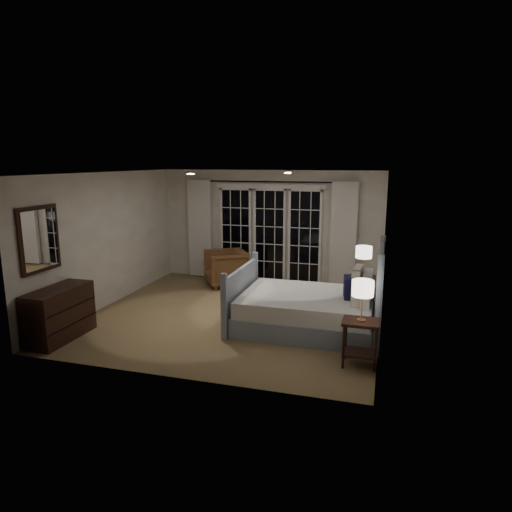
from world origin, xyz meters
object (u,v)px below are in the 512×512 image
(lamp_left, at_px, (363,289))
(armchair, at_px, (226,268))
(nightstand_left, at_px, (360,336))
(dresser, at_px, (59,314))
(nightstand_right, at_px, (362,288))
(bed, at_px, (311,309))
(lamp_right, at_px, (364,253))

(lamp_left, bearing_deg, armchair, 133.10)
(nightstand_left, xyz_separation_m, dresser, (-4.50, -0.32, -0.01))
(nightstand_right, distance_m, lamp_left, 2.52)
(nightstand_right, distance_m, armchair, 3.10)
(bed, xyz_separation_m, armchair, (-2.23, 2.11, 0.05))
(nightstand_right, bearing_deg, bed, -120.94)
(bed, height_order, nightstand_left, bed)
(nightstand_right, relative_size, lamp_left, 1.13)
(lamp_left, height_order, lamp_right, lamp_right)
(lamp_left, xyz_separation_m, dresser, (-4.50, -0.32, -0.67))
(nightstand_left, height_order, lamp_right, lamp_right)
(lamp_left, bearing_deg, bed, 125.87)
(lamp_left, xyz_separation_m, lamp_right, (-0.12, 2.43, 0.00))
(nightstand_left, height_order, nightstand_right, nightstand_left)
(nightstand_left, bearing_deg, dresser, -175.94)
(nightstand_right, bearing_deg, lamp_right, 14.04)
(armchair, bearing_deg, dresser, -54.99)
(nightstand_left, bearing_deg, lamp_right, 92.76)
(nightstand_left, relative_size, armchair, 0.73)
(bed, distance_m, lamp_right, 1.62)
(lamp_right, bearing_deg, nightstand_right, -165.96)
(bed, relative_size, dresser, 2.04)
(nightstand_right, height_order, armchair, armchair)
(nightstand_left, xyz_separation_m, lamp_left, (0.00, 0.00, 0.65))
(dresser, bearing_deg, lamp_left, 4.06)
(bed, xyz_separation_m, lamp_left, (0.86, -1.19, 0.73))
(lamp_right, bearing_deg, dresser, -147.94)
(bed, relative_size, lamp_right, 4.11)
(lamp_left, bearing_deg, nightstand_right, 92.76)
(nightstand_left, height_order, dresser, dresser)
(lamp_right, height_order, armchair, lamp_right)
(lamp_right, bearing_deg, bed, -120.94)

